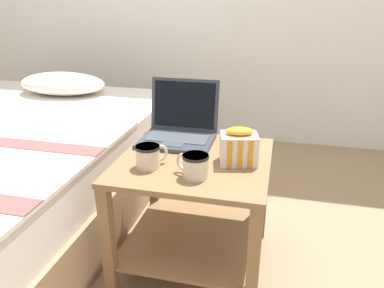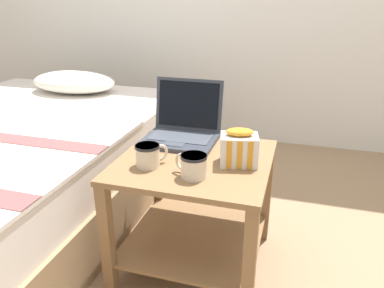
% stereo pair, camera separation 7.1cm
% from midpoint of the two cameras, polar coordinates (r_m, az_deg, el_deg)
% --- Properties ---
extents(ground_plane, '(8.00, 8.00, 0.00)m').
position_cam_midpoint_polar(ground_plane, '(1.77, -0.84, -17.37)').
color(ground_plane, '#937556').
extents(bedside_table, '(0.60, 0.59, 0.51)m').
position_cam_midpoint_polar(bedside_table, '(1.58, -0.91, -8.16)').
color(bedside_table, olive).
rests_on(bedside_table, ground_plane).
extents(laptop, '(0.32, 0.29, 0.25)m').
position_cam_midpoint_polar(laptop, '(1.69, -3.15, 2.37)').
color(laptop, '#333842').
rests_on(laptop, bedside_table).
extents(mug_front_left, '(0.13, 0.10, 0.09)m').
position_cam_midpoint_polar(mug_front_left, '(1.34, -1.08, -3.16)').
color(mug_front_left, beige).
rests_on(mug_front_left, bedside_table).
extents(mug_front_right, '(0.11, 0.11, 0.09)m').
position_cam_midpoint_polar(mug_front_right, '(1.43, -8.06, -1.71)').
color(mug_front_right, beige).
rests_on(mug_front_right, bedside_table).
extents(snack_bag, '(0.16, 0.13, 0.15)m').
position_cam_midpoint_polar(snack_bag, '(1.45, 5.74, -0.50)').
color(snack_bag, silver).
rests_on(snack_bag, bedside_table).
extents(cell_phone, '(0.10, 0.15, 0.01)m').
position_cam_midpoint_polar(cell_phone, '(1.66, 5.59, 0.29)').
color(cell_phone, black).
rests_on(cell_phone, bedside_table).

